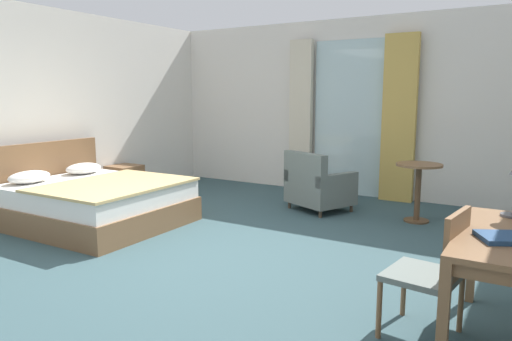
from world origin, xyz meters
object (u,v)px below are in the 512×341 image
armchair_by_window (318,187)px  desk_chair (436,268)px  writing_desk (508,248)px  round_cafe_table (418,180)px  nightstand (125,181)px  closed_book (503,238)px  bed (93,201)px

armchair_by_window → desk_chair: bearing=-53.6°
writing_desk → round_cafe_table: writing_desk is taller
nightstand → closed_book: closed_book is taller
writing_desk → closed_book: size_ratio=5.00×
writing_desk → desk_chair: bearing=-160.9°
nightstand → closed_book: 5.85m
closed_book → round_cafe_table: 3.20m
nightstand → writing_desk: size_ratio=0.38×
nightstand → armchair_by_window: 3.06m
round_cafe_table → closed_book: bearing=-69.1°
bed → round_cafe_table: bearing=32.6°
desk_chair → round_cafe_table: bearing=104.6°
nightstand → desk_chair: (5.06, -2.10, 0.24)m
nightstand → round_cafe_table: (4.29, 0.84, 0.29)m
closed_book → armchair_by_window: (-2.45, 2.86, -0.42)m
nightstand → closed_book: bearing=-21.5°
nightstand → armchair_by_window: bearing=13.6°
nightstand → bed: bearing=-57.1°
closed_book → round_cafe_table: closed_book is taller
closed_book → bed: bearing=142.1°
bed → nightstand: bearing=122.9°
bed → closed_book: 4.65m
bed → round_cafe_table: bed is taller
nightstand → writing_desk: (5.45, -1.97, 0.40)m
writing_desk → armchair_by_window: size_ratio=1.33×
desk_chair → round_cafe_table: 3.04m
bed → armchair_by_window: bearing=44.4°
writing_desk → desk_chair: 0.45m
writing_desk → armchair_by_window: (-2.47, 2.69, -0.31)m
writing_desk → closed_book: (-0.02, -0.17, 0.11)m
nightstand → writing_desk: writing_desk is taller
bed → armchair_by_window: (2.11, 2.06, 0.05)m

